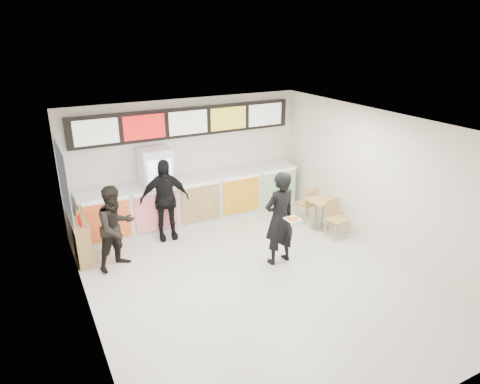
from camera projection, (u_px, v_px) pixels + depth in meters
floor at (257, 281)px, 8.23m from camera, size 7.00×7.00×0.00m
ceiling at (260, 127)px, 7.15m from camera, size 7.00×7.00×0.00m
wall_back at (188, 159)px, 10.58m from camera, size 6.00×0.00×6.00m
wall_left at (85, 246)px, 6.39m from camera, size 0.00×7.00×7.00m
wall_right at (382, 183)px, 8.99m from camera, size 0.00×7.00×7.00m
service_counter at (195, 200)px, 10.58m from camera, size 5.56×0.77×1.14m
menu_board at (187, 122)px, 10.17m from camera, size 5.50×0.14×0.70m
drinks_fridge at (157, 189)px, 10.04m from camera, size 0.70×0.67×2.00m
mirror_panel at (63, 181)px, 8.33m from camera, size 0.01×2.00×1.50m
customer_main at (280, 218)px, 8.56m from camera, size 0.76×0.55×1.97m
customer_left at (116, 228)px, 8.42m from camera, size 1.04×0.94×1.74m
customer_mid at (165, 200)px, 9.59m from camera, size 1.16×0.61×1.89m
pizza_slice at (293, 219)px, 8.13m from camera, size 0.36×0.36×0.02m
cafe_table at (321, 208)px, 10.19m from camera, size 0.63×1.55×0.90m
condiment_ledge at (82, 242)px, 8.75m from camera, size 0.32×0.79×1.06m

